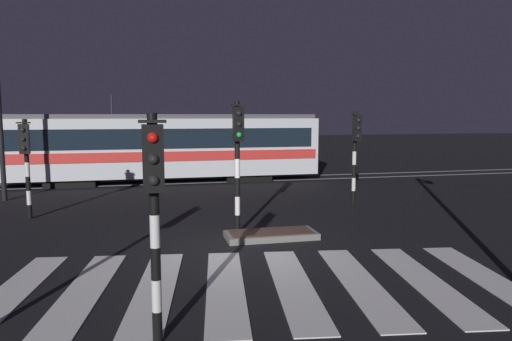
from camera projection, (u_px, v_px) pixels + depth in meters
ground_plane at (236, 251)px, 11.23m from camera, size 120.00×120.00×0.00m
rail_near at (192, 183)px, 22.18m from camera, size 80.00×0.12×0.03m
rail_far at (189, 179)px, 23.57m from camera, size 80.00×0.12×0.03m
crosswalk_zebra at (260, 286)px, 8.89m from camera, size 10.27×5.65×0.02m
traffic_island at (271, 235)px, 12.34m from camera, size 2.39×1.00×0.18m
traffic_light_corner_far_left at (26, 154)px, 14.33m from camera, size 0.36×0.42×3.10m
traffic_light_kerb_mid_left at (154, 195)px, 6.36m from camera, size 0.36×0.42×3.25m
traffic_light_median_centre at (238, 147)px, 12.48m from camera, size 0.36×0.42×3.59m
traffic_light_corner_far_right at (356, 143)px, 16.76m from camera, size 0.36×0.42×3.35m
tram at (162, 146)px, 22.37m from camera, size 15.03×2.58×4.15m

